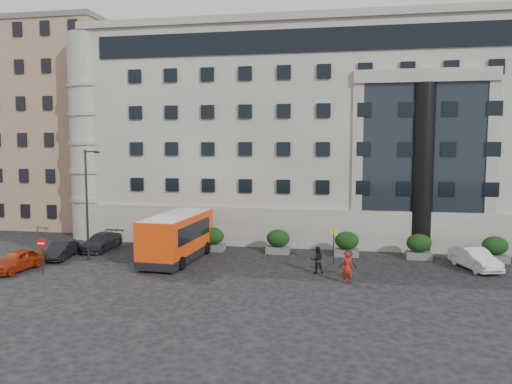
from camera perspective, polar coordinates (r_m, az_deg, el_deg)
ground at (r=31.50m, az=-1.65°, el=-9.92°), size 120.00×120.00×0.00m
civic_building at (r=51.70m, az=10.10°, el=6.09°), size 44.00×24.00×18.00m
entrance_column at (r=40.42m, az=18.45°, el=2.55°), size 1.80×1.80×13.00m
apartment_near at (r=58.28m, az=-21.11°, el=6.71°), size 14.00×14.00×20.00m
apartment_far at (r=75.53m, az=-15.90°, el=7.26°), size 13.00×13.00×22.00m
hedge_a at (r=39.61m, az=-4.95°, el=-5.37°), size 1.80×1.26×1.84m
hedge_b at (r=38.57m, az=2.55°, el=-5.65°), size 1.80×1.26×1.84m
hedge_c at (r=38.22m, az=10.33°, el=-5.83°), size 1.80×1.26×1.84m
hedge_d at (r=38.57m, az=18.12°, el=-5.92°), size 1.80×1.26×1.84m
hedge_e at (r=39.61m, az=25.64°, el=-5.89°), size 1.80×1.26×1.84m
street_lamp at (r=37.70m, az=-18.70°, el=-0.90°), size 1.16×0.18×8.00m
bus_stop_sign at (r=35.33m, az=8.87°, el=-5.41°), size 0.50×0.08×2.52m
no_entry_sign at (r=35.25m, az=-23.30°, el=-5.95°), size 0.64×0.16×2.32m
minibus at (r=36.47m, az=-9.01°, el=-4.90°), size 3.34×8.15×3.34m
red_truck at (r=51.92m, az=-10.36°, el=-2.47°), size 2.43×4.75×2.49m
parked_car_a at (r=36.93m, az=-25.68°, el=-7.07°), size 1.97×4.17×1.38m
parked_car_b at (r=39.50m, az=-21.37°, el=-6.20°), size 1.89×3.97×1.26m
parked_car_c at (r=41.62m, az=-17.27°, el=-5.44°), size 2.02×4.63×1.33m
parked_car_d at (r=47.65m, az=-11.76°, el=-4.00°), size 2.18×4.52×1.24m
white_taxi at (r=36.80m, az=23.73°, el=-6.99°), size 2.87×4.61×1.43m
pedestrian_a at (r=30.89m, az=10.39°, el=-8.49°), size 0.70×0.47×1.91m
pedestrian_b at (r=32.96m, az=7.01°, el=-7.70°), size 0.95×0.79×1.75m
pedestrian_c at (r=32.34m, az=10.49°, el=-8.05°), size 1.11×0.65×1.70m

